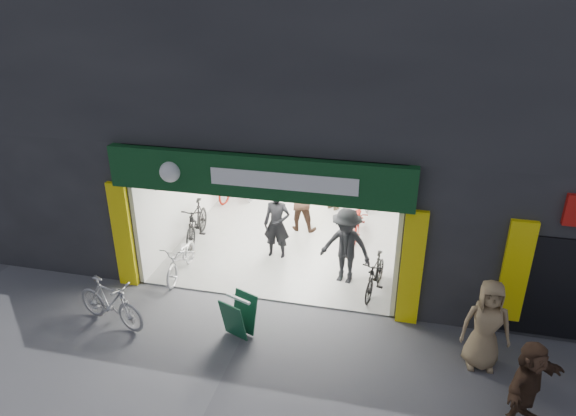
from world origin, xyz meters
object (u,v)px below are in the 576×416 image
(parked_bike, at_px, (110,302))
(sandwich_board, at_px, (239,315))
(bike_right_front, at_px, (375,275))
(pedestrian_near, at_px, (486,325))
(bike_left_front, at_px, (181,258))

(parked_bike, distance_m, sandwich_board, 2.74)
(bike_right_front, height_order, parked_bike, parked_bike)
(bike_right_front, xyz_separation_m, parked_bike, (-5.30, -2.45, 0.06))
(pedestrian_near, bearing_deg, parked_bike, 179.88)
(bike_left_front, xyz_separation_m, pedestrian_near, (6.81, -1.71, 0.45))
(bike_right_front, xyz_separation_m, pedestrian_near, (2.14, -2.00, 0.44))
(pedestrian_near, xyz_separation_m, sandwich_board, (-4.71, -0.20, -0.43))
(bike_left_front, relative_size, parked_bike, 1.00)
(bike_left_front, bearing_deg, bike_right_front, 0.41)
(sandwich_board, bearing_deg, parked_bike, -152.83)
(bike_right_front, relative_size, sandwich_board, 1.81)
(bike_left_front, xyz_separation_m, sandwich_board, (2.10, -1.91, 0.01))
(bike_right_front, relative_size, parked_bike, 0.89)
(bike_left_front, xyz_separation_m, bike_right_front, (4.67, 0.29, 0.01))
(bike_left_front, relative_size, sandwich_board, 2.04)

